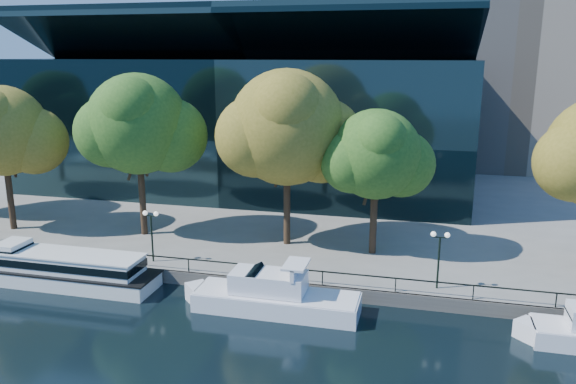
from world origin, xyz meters
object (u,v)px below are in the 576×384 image
(tour_boat, at_px, (59,268))
(tree_4, at_px, (378,156))
(tree_2, at_px, (139,126))
(cruiser_near, at_px, (270,295))
(tree_1, at_px, (3,133))
(lamp_1, at_px, (151,224))
(lamp_2, at_px, (440,247))
(tree_3, at_px, (289,130))

(tour_boat, height_order, tree_4, tree_4)
(tree_2, bearing_deg, cruiser_near, -35.21)
(tree_1, relative_size, lamp_1, 3.22)
(cruiser_near, bearing_deg, tree_1, 162.15)
(tour_boat, height_order, lamp_2, lamp_2)
(tree_3, bearing_deg, tree_4, -4.44)
(tree_1, height_order, tree_2, tree_2)
(tree_1, relative_size, tree_4, 1.12)
(lamp_2, bearing_deg, tree_2, 166.55)
(tour_boat, bearing_deg, cruiser_near, -1.99)
(tour_boat, xyz_separation_m, tree_4, (22.18, 9.44, 7.63))
(tour_boat, xyz_separation_m, lamp_2, (27.02, 3.50, 2.72))
(cruiser_near, height_order, lamp_2, lamp_2)
(tree_2, relative_size, lamp_1, 3.49)
(tree_2, distance_m, lamp_1, 9.67)
(tree_2, bearing_deg, tour_boat, -102.20)
(tree_1, distance_m, tree_4, 32.59)
(cruiser_near, xyz_separation_m, lamp_2, (10.75, 4.06, 2.89))
(tour_boat, distance_m, tree_1, 15.64)
(cruiser_near, relative_size, tree_2, 0.86)
(tree_4, bearing_deg, tree_3, 175.56)
(tree_3, distance_m, lamp_2, 15.19)
(tour_boat, relative_size, tree_1, 1.21)
(tree_1, distance_m, tree_3, 25.45)
(cruiser_near, xyz_separation_m, tree_2, (-14.22, 10.03, 9.51))
(tree_2, xyz_separation_m, tree_4, (20.14, -0.03, -1.71))
(tree_3, relative_size, lamp_2, 3.60)
(cruiser_near, height_order, tree_4, tree_4)
(tour_boat, distance_m, cruiser_near, 16.28)
(lamp_2, bearing_deg, cruiser_near, -159.29)
(lamp_2, bearing_deg, tree_3, 151.61)
(tree_1, relative_size, tree_2, 0.92)
(cruiser_near, bearing_deg, lamp_2, 20.71)
(tree_1, bearing_deg, lamp_1, -15.60)
(tour_boat, bearing_deg, tree_3, 33.68)
(cruiser_near, distance_m, lamp_1, 11.60)
(tree_3, bearing_deg, lamp_1, -144.77)
(cruiser_near, distance_m, tree_2, 19.83)
(tree_3, bearing_deg, tree_1, -175.52)
(tree_1, bearing_deg, cruiser_near, -17.85)
(tree_3, xyz_separation_m, lamp_1, (-9.20, -6.50, -6.64))
(tree_3, distance_m, tree_4, 7.41)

